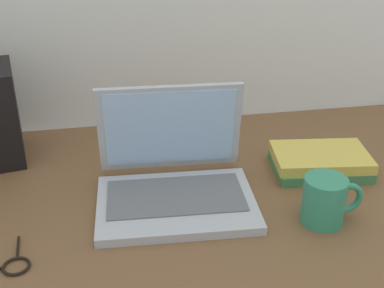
# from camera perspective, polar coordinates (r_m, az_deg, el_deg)

# --- Properties ---
(desk) EXTENTS (1.60, 0.76, 0.03)m
(desk) POSITION_cam_1_polar(r_m,az_deg,el_deg) (1.07, 2.03, -6.30)
(desk) COLOR brown
(desk) RESTS_ON ground
(laptop) EXTENTS (0.32, 0.28, 0.22)m
(laptop) POSITION_cam_1_polar(r_m,az_deg,el_deg) (1.03, -2.02, -3.66)
(laptop) COLOR #B2B5BA
(laptop) RESTS_ON desk
(coffee_mug) EXTENTS (0.12, 0.08, 0.09)m
(coffee_mug) POSITION_cam_1_polar(r_m,az_deg,el_deg) (0.99, 14.71, -6.05)
(coffee_mug) COLOR #338C66
(coffee_mug) RESTS_ON desk
(book_stack) EXTENTS (0.22, 0.16, 0.05)m
(book_stack) POSITION_cam_1_polar(r_m,az_deg,el_deg) (1.17, 14.14, -1.90)
(book_stack) COLOR #3F7F4C
(book_stack) RESTS_ON desk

